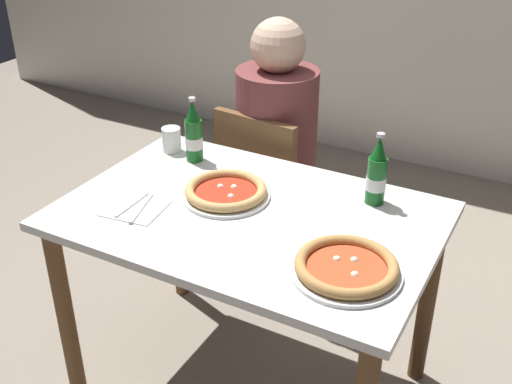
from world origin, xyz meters
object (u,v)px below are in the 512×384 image
Objects in this scene: beer_bottle_center at (377,174)px; paper_cup at (172,140)px; pizza_margherita_near at (226,192)px; pizza_marinara_far at (346,267)px; beer_bottle_left at (194,134)px; diner_seated at (276,164)px; dining_table_main at (249,242)px; chair_behind_table at (269,189)px; napkin_with_cutlery at (137,207)px.

beer_bottle_center reaches higher than paper_cup.
pizza_margherita_near is at bearing -155.15° from beer_bottle_center.
paper_cup is (-0.88, 0.43, 0.03)m from pizza_marinara_far.
paper_cup is at bearing 168.69° from beer_bottle_left.
beer_bottle_left is (-0.13, -0.42, 0.27)m from diner_seated.
dining_table_main is 4.86× the size of beer_bottle_center.
dining_table_main is 0.70m from diner_seated.
beer_bottle_left is 0.14m from paper_cup.
paper_cup is at bearing 151.36° from dining_table_main.
beer_bottle_center is (0.57, -0.35, 0.37)m from chair_behind_table.
beer_bottle_center is at bearing 1.23° from beer_bottle_left.
dining_table_main is at bearing -70.51° from diner_seated.
paper_cup is (-0.37, 0.22, 0.03)m from pizza_margherita_near.
beer_bottle_left is at bearing 146.55° from dining_table_main.
dining_table_main is 0.58m from paper_cup.
napkin_with_cutlery reaches higher than dining_table_main.
paper_cup is (-0.25, -0.34, 0.32)m from chair_behind_table.
pizza_margherita_near is 0.30m from napkin_with_cutlery.
napkin_with_cutlery is (-0.67, -0.41, -0.10)m from beer_bottle_center.
napkin_with_cutlery is 2.13× the size of paper_cup.
beer_bottle_center is at bearing 31.43° from napkin_with_cutlery.
pizza_marinara_far is 1.54× the size of napkin_with_cutlery.
pizza_margherita_near is 1.20× the size of beer_bottle_left.
beer_bottle_left reaches higher than chair_behind_table.
pizza_marinara_far is 0.87m from beer_bottle_left.
diner_seated is 0.65m from pizza_margherita_near.
chair_behind_table reaches higher than paper_cup.
pizza_marinara_far reaches higher than napkin_with_cutlery.
pizza_margherita_near is (-0.11, 0.05, 0.14)m from dining_table_main.
chair_behind_table reaches higher than pizza_margherita_near.
dining_table_main is at bearing -28.64° from paper_cup.
dining_table_main is at bearing 157.77° from pizza_marinara_far.
diner_seated is at bearing 72.55° from beer_bottle_left.
pizza_margherita_near is 0.55m from pizza_marinara_far.
dining_table_main is 12.63× the size of paper_cup.
chair_behind_table is at bearing 54.57° from paper_cup.
dining_table_main is 0.45m from pizza_marinara_far.
dining_table_main is 4.86× the size of beer_bottle_left.
diner_seated is 1.05m from pizza_marinara_far.
beer_bottle_center is at bearing 24.85° from pizza_margherita_near.
diner_seated reaches higher than beer_bottle_center.
pizza_marinara_far is at bearing -27.90° from beer_bottle_left.
napkin_with_cutlery is (-0.09, -0.76, 0.27)m from chair_behind_table.
beer_bottle_left reaches higher than napkin_with_cutlery.
dining_table_main is at bearing -142.38° from beer_bottle_center.
diner_seated is 3.88× the size of pizza_marinara_far.
diner_seated is at bearing -92.42° from chair_behind_table.
beer_bottle_center reaches higher than napkin_with_cutlery.
pizza_marinara_far is (0.51, -0.21, -0.00)m from pizza_margherita_near.
pizza_marinara_far is 0.98m from paper_cup.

